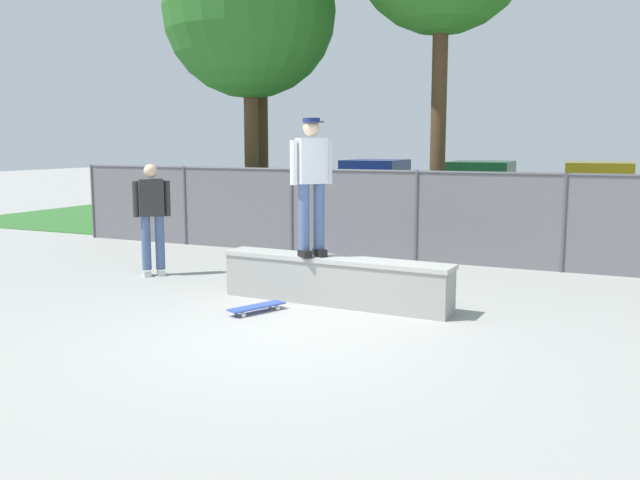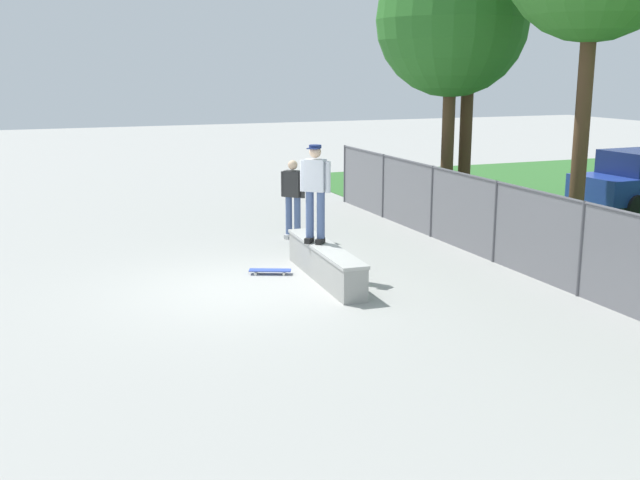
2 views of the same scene
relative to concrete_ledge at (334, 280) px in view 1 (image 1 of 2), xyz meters
The scene contains 11 objects.
ground_plane 1.67m from the concrete_ledge, 88.56° to the right, with size 80.00×80.00×0.00m, color #9E9E99.
grass_strip 13.98m from the concrete_ledge, 89.83° to the left, with size 27.27×20.00×0.02m, color #336B2D.
concrete_ledge is the anchor object (origin of this frame).
skateboarder 1.39m from the concrete_ledge, 165.91° to the right, with size 0.45×0.47×1.84m.
skateboard 1.14m from the concrete_ledge, 130.45° to the right, with size 0.50×0.81×0.09m.
chainlink_fence 3.72m from the concrete_ledge, 89.36° to the left, with size 15.34×0.07×1.67m.
tree_near_right 8.08m from the concrete_ledge, 129.71° to the left, with size 3.78×3.78×6.91m.
car_blue 11.45m from the concrete_ledge, 106.99° to the left, with size 2.15×4.27×1.66m.
car_green 10.54m from the concrete_ledge, 90.82° to the left, with size 2.15×4.27×1.66m.
car_yellow 11.35m from the concrete_ledge, 75.70° to the left, with size 2.15×4.27×1.66m.
bystander 3.61m from the concrete_ledge, behind, with size 0.46×0.45×1.82m.
Camera 1 is at (3.50, -6.60, 2.16)m, focal length 38.14 mm.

